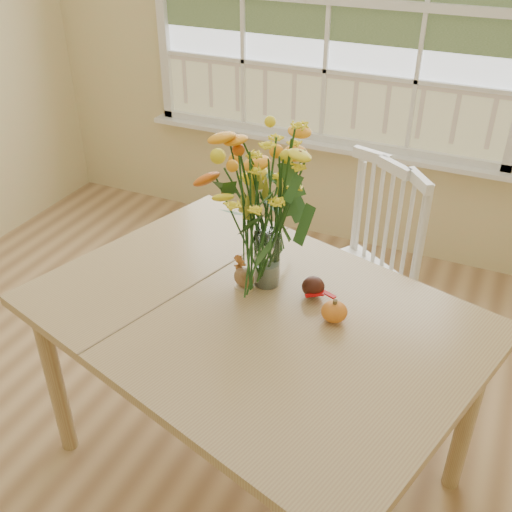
% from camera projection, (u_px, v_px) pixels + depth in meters
% --- Properties ---
extents(floor, '(4.00, 4.50, 0.01)m').
position_uv_depth(floor, '(138.00, 475.00, 2.54)').
color(floor, '#9F754C').
rests_on(floor, ground).
extents(wall_back, '(4.00, 0.02, 2.70)m').
position_uv_depth(wall_back, '(329.00, 35.00, 3.54)').
color(wall_back, beige).
rests_on(wall_back, floor).
extents(window, '(2.42, 0.12, 1.74)m').
position_uv_depth(window, '(329.00, 3.00, 3.42)').
color(window, silver).
rests_on(window, wall_back).
extents(dining_table, '(1.80, 1.50, 0.83)m').
position_uv_depth(dining_table, '(254.00, 331.00, 2.19)').
color(dining_table, tan).
rests_on(dining_table, floor).
extents(windsor_chair, '(0.67, 0.66, 1.06)m').
position_uv_depth(windsor_chair, '(365.00, 263.00, 2.85)').
color(windsor_chair, white).
rests_on(windsor_chair, floor).
extents(flower_vase, '(0.46, 0.46, 0.55)m').
position_uv_depth(flower_vase, '(268.00, 206.00, 2.11)').
color(flower_vase, white).
rests_on(flower_vase, dining_table).
extents(pumpkin, '(0.09, 0.09, 0.07)m').
position_uv_depth(pumpkin, '(334.00, 313.00, 2.07)').
color(pumpkin, orange).
rests_on(pumpkin, dining_table).
extents(turkey_figurine, '(0.11, 0.10, 0.11)m').
position_uv_depth(turkey_figurine, '(244.00, 278.00, 2.24)').
color(turkey_figurine, '#CCB78C').
rests_on(turkey_figurine, dining_table).
extents(dark_gourd, '(0.12, 0.08, 0.08)m').
position_uv_depth(dark_gourd, '(313.00, 288.00, 2.20)').
color(dark_gourd, '#38160F').
rests_on(dark_gourd, dining_table).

